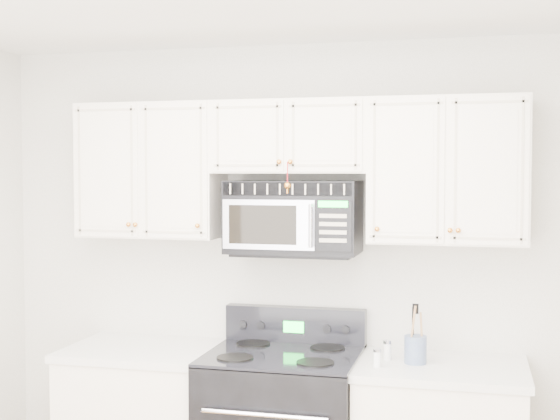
% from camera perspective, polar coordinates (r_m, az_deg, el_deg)
% --- Properties ---
extents(room, '(3.51, 3.51, 2.61)m').
position_cam_1_polar(room, '(2.76, -6.69, -9.55)').
color(room, brown).
rests_on(room, ground).
extents(upper_cabinets, '(2.44, 0.37, 0.75)m').
position_cam_1_polar(upper_cabinets, '(4.21, 0.95, 3.43)').
color(upper_cabinets, silver).
rests_on(upper_cabinets, ground).
extents(microwave, '(0.71, 0.40, 0.39)m').
position_cam_1_polar(microwave, '(4.20, 1.01, -0.50)').
color(microwave, black).
rests_on(microwave, ground).
extents(utensil_crock, '(0.11, 0.11, 0.30)m').
position_cam_1_polar(utensil_crock, '(4.06, 9.88, -9.97)').
color(utensil_crock, slate).
rests_on(utensil_crock, base_cabinet_right).
extents(shaker_salt, '(0.04, 0.04, 0.09)m').
position_cam_1_polar(shaker_salt, '(3.96, 7.12, -10.68)').
color(shaker_salt, white).
rests_on(shaker_salt, base_cabinet_right).
extents(shaker_pepper, '(0.04, 0.04, 0.10)m').
position_cam_1_polar(shaker_pepper, '(4.11, 7.86, -10.12)').
color(shaker_pepper, white).
rests_on(shaker_pepper, base_cabinet_right).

